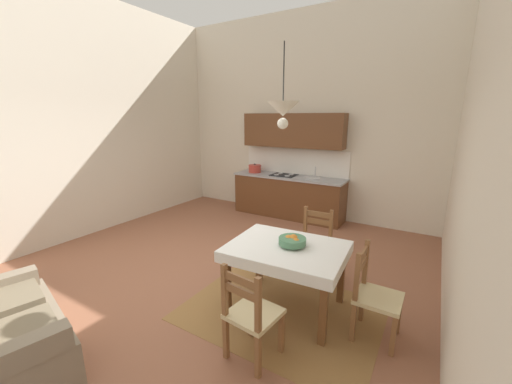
{
  "coord_description": "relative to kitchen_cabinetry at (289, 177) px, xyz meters",
  "views": [
    {
      "loc": [
        2.58,
        -2.98,
        2.13
      ],
      "look_at": [
        0.31,
        0.8,
        1.03
      ],
      "focal_mm": 21.29,
      "sensor_mm": 36.0,
      "label": 1
    }
  ],
  "objects": [
    {
      "name": "dining_chair_window_side",
      "position": [
        2.33,
        -3.04,
        -0.41
      ],
      "size": [
        0.43,
        0.43,
        0.93
      ],
      "color": "#D1BC89",
      "rests_on": "ground_plane"
    },
    {
      "name": "ground_plane",
      "position": [
        0.11,
        -2.89,
        -0.91
      ],
      "size": [
        6.25,
        6.93,
        0.1
      ],
      "primitive_type": "cube",
      "color": "#935B42"
    },
    {
      "name": "small_couch",
      "position": [
        -0.32,
        -5.09,
        -0.55
      ],
      "size": [
        1.55,
        1.1,
        0.78
      ],
      "color": "gray",
      "rests_on": "ground_plane"
    },
    {
      "name": "dining_table",
      "position": [
        1.39,
        -3.06,
        -0.24
      ],
      "size": [
        1.31,
        1.04,
        0.75
      ],
      "color": "brown",
      "rests_on": "ground_plane"
    },
    {
      "name": "kitchen_cabinetry",
      "position": [
        0.0,
        0.0,
        0.0
      ],
      "size": [
        2.43,
        0.63,
        2.2
      ],
      "color": "brown",
      "rests_on": "ground_plane"
    },
    {
      "name": "pendant_lamp",
      "position": [
        1.34,
        -3.11,
        1.34
      ],
      "size": [
        0.32,
        0.32,
        0.81
      ],
      "color": "black"
    },
    {
      "name": "wall_right",
      "position": [
        3.0,
        -2.89,
        1.25
      ],
      "size": [
        0.12,
        6.93,
        4.22
      ],
      "primitive_type": "cube",
      "color": "silver",
      "rests_on": "ground_plane"
    },
    {
      "name": "wall_back",
      "position": [
        0.11,
        0.33,
        1.25
      ],
      "size": [
        6.25,
        0.12,
        4.22
      ],
      "primitive_type": "cube",
      "color": "silver",
      "rests_on": "ground_plane"
    },
    {
      "name": "dining_chair_camera_side",
      "position": [
        1.46,
        -3.91,
        -0.41
      ],
      "size": [
        0.46,
        0.46,
        0.93
      ],
      "color": "#D1BC89",
      "rests_on": "ground_plane"
    },
    {
      "name": "area_rug",
      "position": [
        1.39,
        -3.16,
        -0.85
      ],
      "size": [
        2.1,
        1.6,
        0.01
      ],
      "primitive_type": "cube",
      "color": "olive",
      "rests_on": "ground_plane"
    },
    {
      "name": "fruit_bowl",
      "position": [
        1.44,
        -3.02,
        -0.04
      ],
      "size": [
        0.3,
        0.3,
        0.12
      ],
      "color": "#4C7F5B",
      "rests_on": "dining_table"
    },
    {
      "name": "dining_chair_kitchen_side",
      "position": [
        1.4,
        -2.21,
        -0.41
      ],
      "size": [
        0.43,
        0.43,
        0.93
      ],
      "color": "#D1BC89",
      "rests_on": "ground_plane"
    },
    {
      "name": "wall_left",
      "position": [
        -2.77,
        -2.89,
        1.25
      ],
      "size": [
        0.12,
        6.93,
        4.22
      ],
      "primitive_type": "cube",
      "color": "silver",
      "rests_on": "ground_plane"
    }
  ]
}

